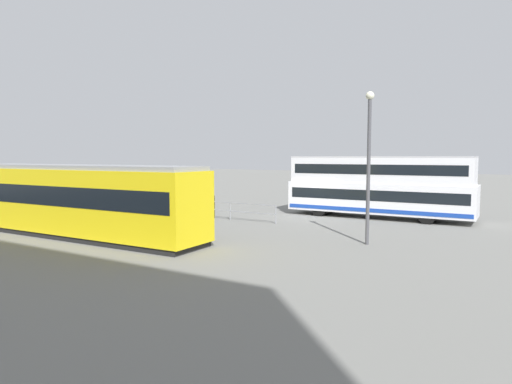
{
  "coord_description": "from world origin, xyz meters",
  "views": [
    {
      "loc": [
        -12.13,
        25.53,
        3.86
      ],
      "look_at": [
        2.06,
        3.79,
        1.74
      ],
      "focal_mm": 30.81,
      "sensor_mm": 36.0,
      "label": 1
    }
  ],
  "objects_px": {
    "double_decker_bus": "(378,186)",
    "info_sign": "(185,190)",
    "pedestrian_near_railing": "(212,203)",
    "street_lamp": "(369,156)",
    "tram_yellow": "(76,199)"
  },
  "relations": [
    {
      "from": "tram_yellow",
      "to": "street_lamp",
      "type": "bearing_deg",
      "value": -155.33
    },
    {
      "from": "pedestrian_near_railing",
      "to": "street_lamp",
      "type": "relative_size",
      "value": 0.24
    },
    {
      "from": "info_sign",
      "to": "double_decker_bus",
      "type": "bearing_deg",
      "value": -157.45
    },
    {
      "from": "double_decker_bus",
      "to": "pedestrian_near_railing",
      "type": "height_order",
      "value": "double_decker_bus"
    },
    {
      "from": "pedestrian_near_railing",
      "to": "double_decker_bus",
      "type": "bearing_deg",
      "value": -146.28
    },
    {
      "from": "info_sign",
      "to": "street_lamp",
      "type": "height_order",
      "value": "street_lamp"
    },
    {
      "from": "tram_yellow",
      "to": "street_lamp",
      "type": "distance_m",
      "value": 13.83
    },
    {
      "from": "pedestrian_near_railing",
      "to": "street_lamp",
      "type": "xyz_separation_m",
      "value": [
        -10.85,
        2.72,
        2.96
      ]
    },
    {
      "from": "tram_yellow",
      "to": "info_sign",
      "type": "xyz_separation_m",
      "value": [
        1.5,
        -9.32,
        -0.24
      ]
    },
    {
      "from": "double_decker_bus",
      "to": "street_lamp",
      "type": "relative_size",
      "value": 1.71
    },
    {
      "from": "double_decker_bus",
      "to": "info_sign",
      "type": "relative_size",
      "value": 5.05
    },
    {
      "from": "double_decker_bus",
      "to": "street_lamp",
      "type": "height_order",
      "value": "street_lamp"
    },
    {
      "from": "info_sign",
      "to": "street_lamp",
      "type": "distance_m",
      "value": 14.58
    },
    {
      "from": "tram_yellow",
      "to": "info_sign",
      "type": "distance_m",
      "value": 9.45
    },
    {
      "from": "street_lamp",
      "to": "tram_yellow",
      "type": "bearing_deg",
      "value": 24.67
    }
  ]
}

